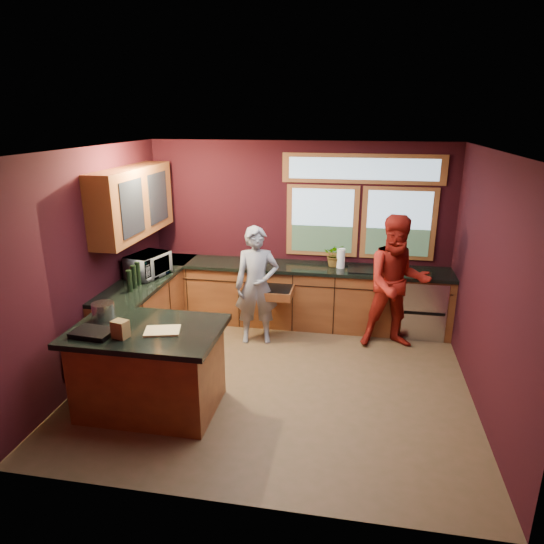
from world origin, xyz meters
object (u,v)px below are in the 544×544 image
(cutting_board, at_px, (162,331))
(person_red, at_px, (397,283))
(island, at_px, (150,368))
(person_grey, at_px, (257,286))
(stock_pot, at_px, (103,311))

(cutting_board, bearing_deg, person_red, 39.89)
(island, bearing_deg, person_grey, 66.66)
(person_red, relative_size, cutting_board, 5.23)
(island, relative_size, cutting_board, 4.43)
(person_grey, height_order, cutting_board, person_grey)
(person_grey, bearing_deg, person_red, -6.73)
(cutting_board, relative_size, stock_pot, 1.46)
(island, bearing_deg, stock_pot, 164.74)
(person_grey, xyz_separation_m, cutting_board, (-0.58, -1.87, 0.13))
(island, height_order, person_red, person_red)
(island, xyz_separation_m, person_grey, (0.78, 1.82, 0.34))
(island, height_order, cutting_board, cutting_board)
(person_red, xyz_separation_m, stock_pot, (-3.20, -1.85, 0.12))
(person_grey, distance_m, stock_pot, 2.15)
(island, distance_m, cutting_board, 0.52)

